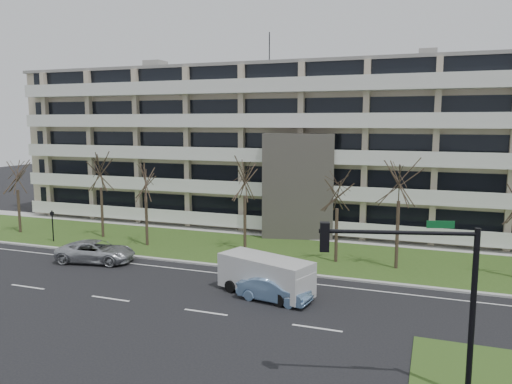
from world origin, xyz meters
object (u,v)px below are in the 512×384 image
at_px(white_van, 266,273).
at_px(pedestrian_signal, 52,222).
at_px(traffic_signal, 420,284).
at_px(blue_sedan, 274,289).
at_px(silver_pickup, 96,251).

height_order(white_van, pedestrian_signal, pedestrian_signal).
distance_m(traffic_signal, pedestrian_signal, 32.99).
height_order(blue_sedan, pedestrian_signal, pedestrian_signal).
bearing_deg(pedestrian_signal, traffic_signal, -40.06).
bearing_deg(traffic_signal, blue_sedan, 121.89).
bearing_deg(blue_sedan, pedestrian_signal, 81.19).
height_order(blue_sedan, traffic_signal, traffic_signal).
bearing_deg(traffic_signal, silver_pickup, 139.86).
bearing_deg(silver_pickup, pedestrian_signal, 52.64).
xyz_separation_m(silver_pickup, blue_sedan, (14.45, -3.21, -0.08)).
bearing_deg(silver_pickup, blue_sedan, -112.37).
relative_size(silver_pickup, white_van, 0.91).
relative_size(white_van, pedestrian_signal, 2.26).
height_order(white_van, traffic_signal, traffic_signal).
relative_size(silver_pickup, traffic_signal, 0.84).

